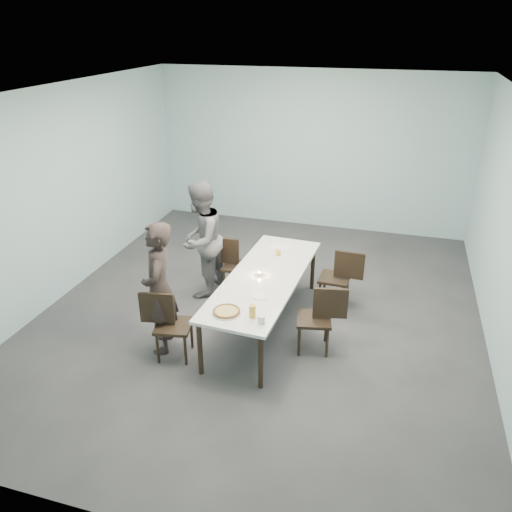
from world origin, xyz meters
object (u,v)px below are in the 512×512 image
(chair_far_right, at_px, (341,275))
(side_plate, at_px, (260,296))
(table, at_px, (264,280))
(water_tumbler, at_px, (261,319))
(chair_far_left, at_px, (232,261))
(pizza, at_px, (227,311))
(chair_near_left, at_px, (167,320))
(tealight, at_px, (259,274))
(amber_tumbler, at_px, (278,253))
(chair_near_right, at_px, (321,315))
(diner_far, at_px, (201,240))
(diner_near, at_px, (159,288))
(beer_glass, at_px, (252,311))

(chair_far_right, relative_size, side_plate, 4.83)
(table, distance_m, water_tumbler, 1.10)
(side_plate, xyz_separation_m, water_tumbler, (0.17, -0.54, 0.04))
(chair_far_left, distance_m, pizza, 1.87)
(chair_near_left, height_order, chair_far_right, same)
(tealight, distance_m, amber_tumbler, 0.67)
(chair_far_right, distance_m, side_plate, 1.59)
(table, distance_m, tealight, 0.10)
(side_plate, bearing_deg, chair_near_right, 15.66)
(chair_near_right, xyz_separation_m, diner_far, (-1.94, 0.95, 0.37))
(table, bearing_deg, chair_near_right, -21.75)
(chair_near_right, bearing_deg, diner_near, 3.56)
(diner_far, bearing_deg, pizza, 35.96)
(chair_near_left, xyz_separation_m, pizza, (0.77, -0.01, 0.27))
(diner_near, relative_size, pizza, 4.98)
(chair_far_right, bearing_deg, side_plate, 61.47)
(chair_far_left, relative_size, amber_tumbler, 10.88)
(diner_far, xyz_separation_m, pizza, (0.96, -1.61, -0.10))
(chair_far_left, relative_size, pizza, 2.56)
(table, relative_size, side_plate, 14.71)
(table, relative_size, chair_near_left, 3.04)
(chair_near_left, xyz_separation_m, chair_far_left, (0.24, 1.76, 0.00))
(diner_near, bearing_deg, diner_far, 162.59)
(diner_near, bearing_deg, pizza, 61.20)
(chair_near_left, relative_size, chair_far_right, 1.00)
(table, xyz_separation_m, chair_near_right, (0.81, -0.32, -0.19))
(chair_far_left, xyz_separation_m, water_tumbler, (0.97, -1.86, 0.29))
(chair_far_right, distance_m, amber_tumbler, 0.94)
(chair_far_left, bearing_deg, side_plate, -61.65)
(diner_far, bearing_deg, diner_near, 7.00)
(pizza, distance_m, beer_glass, 0.31)
(table, distance_m, diner_far, 1.31)
(table, distance_m, pizza, 1.00)
(chair_near_left, distance_m, pizza, 0.82)
(chair_far_right, xyz_separation_m, diner_far, (-2.04, -0.18, 0.37))
(chair_near_right, relative_size, beer_glass, 5.80)
(table, bearing_deg, diner_far, 150.95)
(water_tumbler, bearing_deg, chair_far_right, 71.08)
(beer_glass, height_order, water_tumbler, beer_glass)
(chair_near_right, bearing_deg, amber_tumbler, -62.98)
(diner_near, height_order, water_tumbler, diner_near)
(diner_near, bearing_deg, water_tumbler, 60.63)
(beer_glass, relative_size, water_tumbler, 1.67)
(diner_near, xyz_separation_m, tealight, (1.02, 0.84, -0.08))
(side_plate, bearing_deg, diner_near, -165.65)
(side_plate, bearing_deg, beer_glass, -84.36)
(beer_glass, bearing_deg, water_tumbler, -33.72)
(diner_far, distance_m, tealight, 1.24)
(diner_far, bearing_deg, chair_far_right, 100.33)
(chair_far_right, relative_size, pizza, 2.56)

